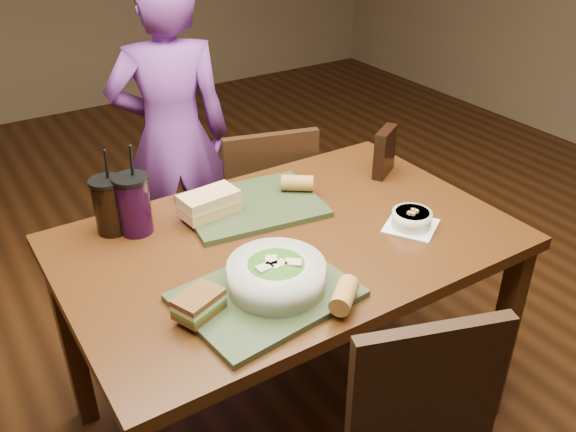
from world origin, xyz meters
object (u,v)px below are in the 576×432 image
object	(u,v)px
diner	(172,139)
cup_cola	(109,205)
chair_far	(261,213)
cup_berry	(134,204)
chip_bag	(385,152)
baguette_near	(344,295)
tray_far	(252,205)
sandwich_near	(199,304)
baguette_far	(297,183)
sandwich_far	(209,203)
salad_bowl	(276,274)
tray_near	(266,295)
soup_bowl	(412,219)
dining_table	(288,262)

from	to	relation	value
diner	cup_cola	bearing A→B (deg)	71.12
chair_far	cup_berry	size ratio (longest dim) A/B	3.01
chip_bag	baguette_near	bearing A→B (deg)	-168.51
tray_far	chair_far	bearing A→B (deg)	56.83
sandwich_near	baguette_far	xyz separation A→B (m)	(0.55, 0.40, -0.00)
chip_bag	cup_berry	bearing A→B (deg)	142.58
chair_far	chip_bag	world-z (taller)	chip_bag
baguette_far	sandwich_near	bearing A→B (deg)	-143.72
baguette_far	cup_berry	world-z (taller)	cup_berry
sandwich_far	chip_bag	bearing A→B (deg)	-4.24
tray_far	chip_bag	distance (m)	0.52
sandwich_near	cup_berry	world-z (taller)	cup_berry
chair_far	diner	xyz separation A→B (m)	(-0.19, 0.41, 0.22)
cup_cola	baguette_far	bearing A→B (deg)	-10.34
tray_far	salad_bowl	size ratio (longest dim) A/B	1.70
salad_bowl	sandwich_near	distance (m)	0.21
baguette_far	chip_bag	size ratio (longest dim) A/B	0.63
tray_far	cup_berry	bearing A→B (deg)	170.39
sandwich_far	cup_cola	world-z (taller)	cup_cola
sandwich_near	baguette_near	size ratio (longest dim) A/B	1.27
chair_far	salad_bowl	world-z (taller)	salad_bowl
salad_bowl	tray_far	bearing A→B (deg)	68.13
tray_far	chip_bag	world-z (taller)	chip_bag
tray_near	salad_bowl	xyz separation A→B (m)	(0.03, 0.01, 0.05)
baguette_near	chip_bag	world-z (taller)	chip_bag
sandwich_near	tray_near	bearing A→B (deg)	-5.97
baguette_far	tray_near	bearing A→B (deg)	-131.49
salad_bowl	cup_berry	bearing A→B (deg)	111.66
sandwich_near	chair_far	bearing A→B (deg)	51.51
chair_far	salad_bowl	distance (m)	0.97
diner	soup_bowl	xyz separation A→B (m)	(0.29, -1.15, 0.09)
dining_table	chair_far	world-z (taller)	chair_far
tray_far	sandwich_far	bearing A→B (deg)	174.84
tray_near	tray_far	size ratio (longest dim) A/B	1.00
sandwich_near	cup_berry	distance (m)	0.47
dining_table	sandwich_far	bearing A→B (deg)	123.35
tray_near	chip_bag	size ratio (longest dim) A/B	2.51
sandwich_near	sandwich_far	distance (m)	0.48
diner	sandwich_far	distance (m)	0.81
baguette_near	sandwich_far	bearing A→B (deg)	97.56
salad_bowl	baguette_near	distance (m)	0.18
cup_cola	soup_bowl	bearing A→B (deg)	-31.06
chair_far	salad_bowl	size ratio (longest dim) A/B	3.40
cup_cola	sandwich_near	bearing A→B (deg)	-85.31
salad_bowl	sandwich_near	xyz separation A→B (m)	(-0.21, 0.01, -0.01)
diner	tray_far	xyz separation A→B (m)	(-0.06, -0.79, 0.07)
tray_near	sandwich_near	bearing A→B (deg)	174.03
salad_bowl	chair_far	bearing A→B (deg)	62.44
tray_near	tray_far	distance (m)	0.47
salad_bowl	baguette_near	size ratio (longest dim) A/B	2.33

